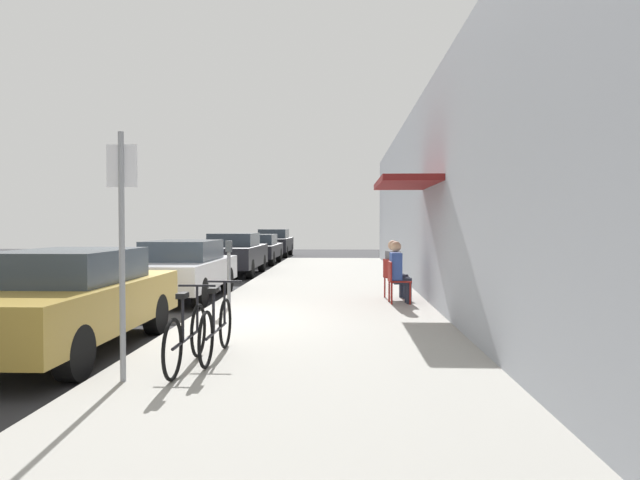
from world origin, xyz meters
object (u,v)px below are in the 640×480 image
object	(u,v)px
street_sign	(122,236)
seated_patron_1	(395,267)
parked_car_1	(182,269)
parked_car_2	(234,253)
seated_patron_0	(399,270)
parking_meter	(229,269)
cafe_chair_1	(393,276)
parked_car_3	(258,248)
cafe_chair_0	(396,279)
parked_car_4	(274,242)
bicycle_0	(187,336)
bicycle_1	(217,328)
parked_car_0	(66,299)

from	to	relation	value
street_sign	seated_patron_1	bearing A→B (deg)	62.68
parked_car_1	parked_car_2	bearing A→B (deg)	90.00
seated_patron_0	seated_patron_1	distance (m)	0.77
parking_meter	cafe_chair_1	bearing A→B (deg)	23.82
parked_car_2	street_sign	size ratio (longest dim) A/B	1.69
parked_car_2	parked_car_3	bearing A→B (deg)	90.00
parking_meter	seated_patron_1	xyz separation A→B (m)	(3.41, 1.50, -0.07)
parked_car_2	cafe_chair_0	world-z (taller)	parked_car_2
parked_car_4	bicycle_0	bearing A→B (deg)	-85.27
parked_car_4	seated_patron_1	bearing A→B (deg)	-74.76
street_sign	bicycle_1	world-z (taller)	street_sign
bicycle_0	seated_patron_0	bearing A→B (deg)	61.21
street_sign	bicycle_0	world-z (taller)	street_sign
parked_car_3	bicycle_0	distance (m)	18.68
bicycle_0	cafe_chair_1	size ratio (longest dim) A/B	1.97
parked_car_4	bicycle_0	distance (m)	24.42
cafe_chair_0	seated_patron_1	xyz separation A→B (m)	(0.06, 0.77, 0.19)
seated_patron_0	parked_car_4	bearing A→B (deg)	104.65
parked_car_0	parked_car_2	bearing A→B (deg)	90.00
seated_patron_1	parking_meter	bearing A→B (deg)	-156.27
parking_meter	street_sign	xyz separation A→B (m)	(-0.05, -5.20, 0.75)
parked_car_2	bicycle_1	xyz separation A→B (m)	(2.24, -12.52, -0.28)
parked_car_3	bicycle_1	size ratio (longest dim) A/B	2.57
parking_meter	bicycle_1	xyz separation A→B (m)	(0.69, -4.12, -0.41)
parked_car_2	parked_car_0	bearing A→B (deg)	-90.00
cafe_chair_1	seated_patron_0	bearing A→B (deg)	-85.72
parked_car_4	cafe_chair_1	bearing A→B (deg)	-74.94
parked_car_4	bicycle_1	distance (m)	23.93
parked_car_2	parking_meter	bearing A→B (deg)	-79.54
bicycle_0	bicycle_1	bearing A→B (deg)	66.03
parked_car_2	parked_car_4	size ratio (longest dim) A/B	1.00
parked_car_0	bicycle_1	distance (m)	2.36
parked_car_2	cafe_chair_1	xyz separation A→B (m)	(4.90, -6.91, -0.13)
parked_car_0	bicycle_1	xyz separation A→B (m)	(2.24, -0.69, -0.25)
bicycle_1	cafe_chair_1	size ratio (longest dim) A/B	1.97
parking_meter	bicycle_0	xyz separation A→B (m)	(0.46, -4.63, -0.41)
parked_car_3	parked_car_4	distance (m)	5.76
street_sign	parked_car_2	bearing A→B (deg)	96.30
bicycle_1	parked_car_0	bearing A→B (deg)	162.78
parked_car_4	seated_patron_0	size ratio (longest dim) A/B	3.41
parked_car_2	street_sign	xyz separation A→B (m)	(1.50, -13.59, 0.88)
seated_patron_1	parked_car_3	bearing A→B (deg)	111.74
parked_car_1	cafe_chair_0	bearing A→B (deg)	-15.84
parked_car_0	parked_car_4	world-z (taller)	parked_car_4
street_sign	parked_car_3	bearing A→B (deg)	94.48
bicycle_0	cafe_chair_1	distance (m)	6.77
cafe_chair_0	cafe_chair_1	size ratio (longest dim) A/B	1.00
cafe_chair_0	parked_car_2	bearing A→B (deg)	122.58
parked_car_2	bicycle_0	world-z (taller)	parked_car_2
parked_car_4	seated_patron_1	distance (m)	18.87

